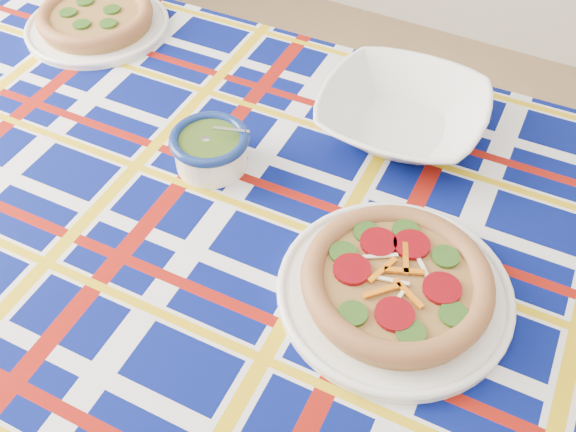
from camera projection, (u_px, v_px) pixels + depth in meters
The scene contains 6 objects.
dining_table at pixel (264, 277), 1.07m from camera, with size 1.80×1.16×0.83m.
tablecloth at pixel (264, 267), 1.05m from camera, with size 1.80×1.14×0.12m, color #050E59, non-canonical shape.
main_focaccia_plate at pixel (397, 281), 0.92m from camera, with size 0.36×0.36×0.07m, color olive, non-canonical shape.
pesto_bowl at pixel (210, 147), 1.10m from camera, with size 0.14×0.14×0.08m, color #263D10, non-canonical shape.
serving_bowl at pixel (402, 115), 1.17m from camera, with size 0.30×0.30×0.07m, color white.
second_focaccia_plate at pixel (95, 17), 1.40m from camera, with size 0.32×0.32×0.06m, color olive, non-canonical shape.
Camera 1 is at (0.19, -0.59, 1.62)m, focal length 40.00 mm.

